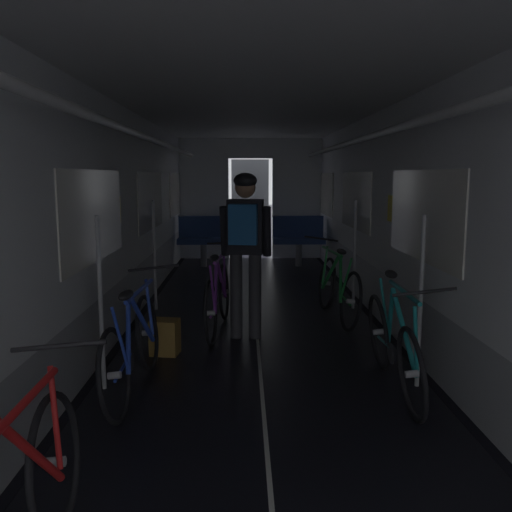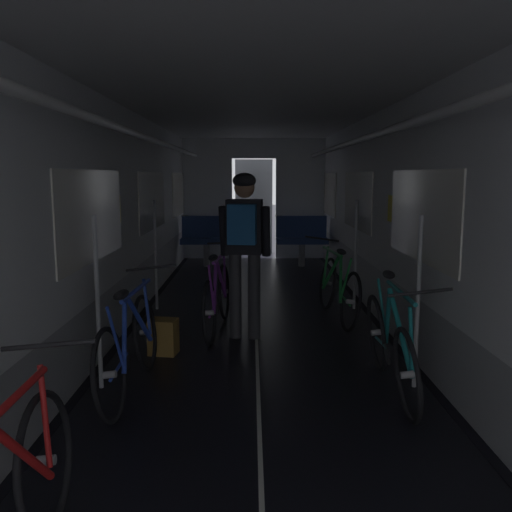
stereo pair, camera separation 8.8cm
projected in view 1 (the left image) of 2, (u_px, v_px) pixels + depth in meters
name	position (u px, v px, depth m)	size (l,w,h in m)	color
train_car_shell	(257.00, 176.00, 5.60)	(3.14, 12.34, 2.57)	black
bench_seat_far_left	(204.00, 236.00, 10.17)	(0.98, 0.51, 0.95)	gray
bench_seat_far_right	(298.00, 236.00, 10.21)	(0.98, 0.51, 0.95)	gray
bicycle_blue	(133.00, 346.00, 4.21)	(0.44, 1.69, 0.95)	black
bicycle_teal	(394.00, 344.00, 4.25)	(0.44, 1.69, 0.95)	black
bicycle_green	(337.00, 288.00, 6.40)	(0.51, 1.69, 0.96)	black
person_cyclist_aisle	(245.00, 237.00, 5.53)	(0.55, 0.42, 1.73)	#2D2D33
bicycle_purple_in_aisle	(218.00, 297.00, 5.88)	(0.44, 1.69, 0.94)	black
backpack_on_floor	(165.00, 337.00, 5.15)	(0.26, 0.20, 0.34)	olive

